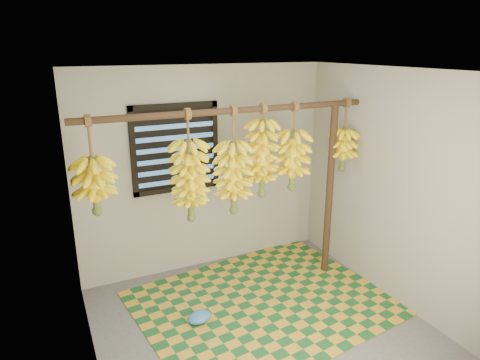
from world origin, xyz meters
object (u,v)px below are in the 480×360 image
banana_bunch_b (190,181)px  banana_bunch_d (262,158)px  support_post (329,192)px  banana_bunch_f (343,149)px  banana_bunch_c (234,178)px  banana_bunch_a (95,185)px  woven_mat (264,302)px  banana_bunch_e (293,160)px  plastic_bag (199,317)px

banana_bunch_b → banana_bunch_d: (0.78, 0.00, 0.14)m
support_post → banana_bunch_f: banana_bunch_f is taller
support_post → banana_bunch_c: size_ratio=1.84×
banana_bunch_d → banana_bunch_b: bearing=180.0°
banana_bunch_a → banana_bunch_d: 1.65m
woven_mat → banana_bunch_f: 1.88m
support_post → banana_bunch_e: size_ratio=2.15×
banana_bunch_c → banana_bunch_e: same height
banana_bunch_b → banana_bunch_e: same height
banana_bunch_d → banana_bunch_f: size_ratio=1.19×
support_post → banana_bunch_d: banana_bunch_d is taller
support_post → banana_bunch_b: (-1.66, 0.00, 0.36)m
banana_bunch_e → woven_mat: bearing=-148.3°
banana_bunch_a → banana_bunch_c: size_ratio=0.80×
woven_mat → banana_bunch_e: size_ratio=2.70×
banana_bunch_b → banana_bunch_c: bearing=0.0°
banana_bunch_b → banana_bunch_f: (1.81, 0.00, 0.12)m
support_post → banana_bunch_e: (-0.51, 0.00, 0.44)m
banana_bunch_e → support_post: bearing=-0.0°
plastic_bag → banana_bunch_d: size_ratio=0.26×
banana_bunch_a → banana_bunch_d: bearing=0.0°
plastic_bag → banana_bunch_f: size_ratio=0.31×
banana_bunch_a → plastic_bag: bearing=-21.1°
support_post → woven_mat: bearing=-163.6°
plastic_bag → banana_bunch_a: size_ratio=0.28×
support_post → banana_bunch_f: size_ratio=2.49×
banana_bunch_e → banana_bunch_f: 0.66m
banana_bunch_e → banana_bunch_c: bearing=-180.0°
banana_bunch_b → banana_bunch_a: bearing=180.0°
woven_mat → banana_bunch_a: size_ratio=2.90×
support_post → banana_bunch_a: size_ratio=2.30×
support_post → banana_bunch_b: banana_bunch_b is taller
banana_bunch_d → banana_bunch_f: bearing=0.0°
woven_mat → banana_bunch_e: banana_bunch_e is taller
woven_mat → banana_bunch_b: (-0.68, 0.29, 1.36)m
banana_bunch_b → woven_mat: bearing=-23.1°
support_post → woven_mat: support_post is taller
banana_bunch_f → banana_bunch_c: bearing=180.0°
banana_bunch_c → banana_bunch_f: same height
woven_mat → banana_bunch_f: banana_bunch_f is taller
banana_bunch_c → banana_bunch_f: size_ratio=1.35×
plastic_bag → banana_bunch_d: banana_bunch_d is taller
woven_mat → banana_bunch_b: size_ratio=2.31×
support_post → banana_bunch_e: 0.67m
support_post → banana_bunch_f: 0.51m
banana_bunch_f → banana_bunch_b: bearing=180.0°
banana_bunch_a → banana_bunch_c: same height
woven_mat → plastic_bag: size_ratio=10.18×
support_post → banana_bunch_a: banana_bunch_a is taller
plastic_bag → banana_bunch_b: 1.34m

